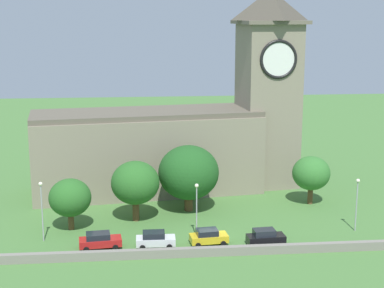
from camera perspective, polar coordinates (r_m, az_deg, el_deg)
The scene contains 14 objects.
ground_plane at distance 80.43m, azimuth 0.48°, elevation -5.23°, with size 200.00×200.00×0.00m, color #477538.
church at distance 82.90m, azimuth -0.49°, elevation 1.31°, with size 38.15×13.79×27.61m.
quay_barrier at distance 62.20m, azimuth 2.34°, elevation -10.23°, with size 51.46×0.70×0.93m, color gray.
car_red at distance 64.57m, azimuth -8.83°, elevation -9.12°, with size 4.62×2.55×1.70m.
car_white at distance 64.19m, azimuth -3.55°, elevation -9.11°, with size 4.18×2.11×1.73m.
car_yellow at distance 64.89m, azimuth 1.58°, elevation -8.87°, with size 4.21×2.54×1.68m.
car_black at distance 64.98m, azimuth 7.05°, elevation -8.87°, with size 4.18×2.28×1.82m.
streetlamp_west_end at distance 66.45m, azimuth -14.23°, elevation -5.38°, with size 0.44×0.44×6.74m.
streetlamp_west_mid at distance 65.48m, azimuth 0.45°, elevation -5.51°, with size 0.44×0.44×6.25m.
streetlamp_central at distance 70.06m, azimuth 15.54°, elevation -4.80°, with size 0.44×0.44×6.19m.
tree_by_tower at distance 78.67m, azimuth 11.35°, elevation -2.78°, with size 4.91×4.91×6.34m.
tree_riverside_west at distance 69.56m, azimuth -11.61°, elevation -5.07°, with size 4.85×4.85×6.00m.
tree_riverside_east at distance 74.23m, azimuth -0.33°, elevation -2.76°, with size 7.58×7.58×8.39m.
tree_churchyard at distance 71.07m, azimuth -5.46°, elevation -3.73°, with size 5.77×5.77×7.32m.
Camera 1 is at (-7.89, -61.21, 24.46)m, focal length 55.64 mm.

